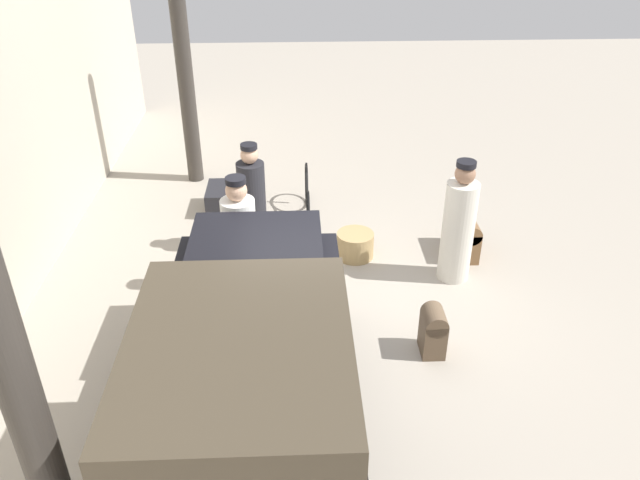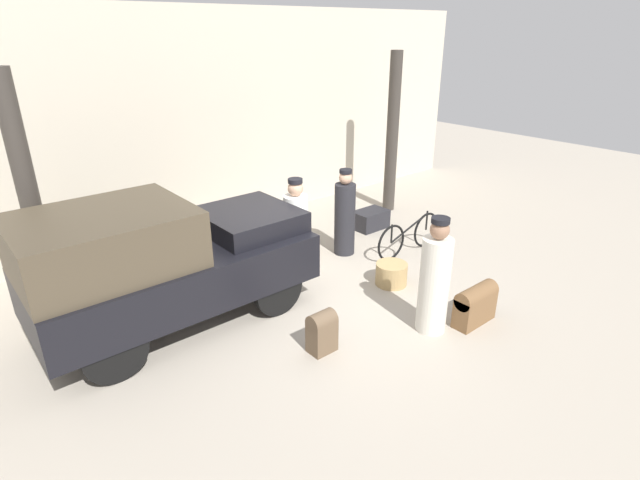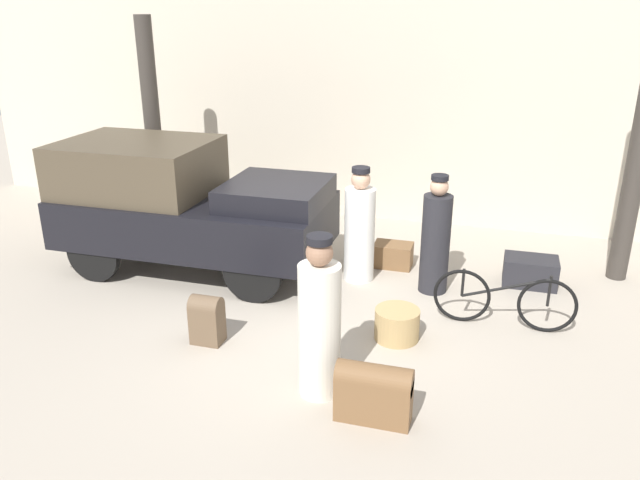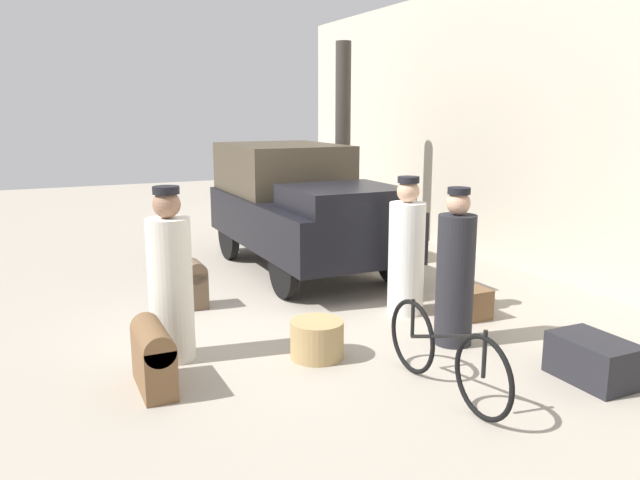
{
  "view_description": "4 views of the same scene",
  "coord_description": "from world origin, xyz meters",
  "px_view_note": "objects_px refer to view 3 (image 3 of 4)",
  "views": [
    {
      "loc": [
        -6.45,
        0.48,
        4.86
      ],
      "look_at": [
        0.2,
        0.2,
        0.95
      ],
      "focal_mm": 35.0,
      "sensor_mm": 36.0,
      "label": 1
    },
    {
      "loc": [
        -4.51,
        -5.41,
        4.09
      ],
      "look_at": [
        0.2,
        0.2,
        0.95
      ],
      "focal_mm": 28.0,
      "sensor_mm": 36.0,
      "label": 2
    },
    {
      "loc": [
        2.27,
        -7.0,
        3.82
      ],
      "look_at": [
        0.2,
        0.2,
        0.95
      ],
      "focal_mm": 35.0,
      "sensor_mm": 36.0,
      "label": 3
    },
    {
      "loc": [
        6.71,
        -2.86,
        2.45
      ],
      "look_at": [
        0.2,
        0.2,
        0.95
      ],
      "focal_mm": 35.0,
      "sensor_mm": 36.0,
      "label": 4
    }
  ],
  "objects_px": {
    "suitcase_tan_flat": "(374,391)",
    "suitcase_small_leather": "(530,271)",
    "porter_lifting_near_truck": "(436,240)",
    "porter_with_bicycle": "(320,324)",
    "conductor_in_dark_uniform": "(360,230)",
    "trunk_barrel_dark": "(207,318)",
    "suitcase_black_upright": "(393,255)",
    "truck": "(183,202)",
    "wicker_basket": "(397,324)",
    "bicycle": "(504,300)"
  },
  "relations": [
    {
      "from": "suitcase_tan_flat",
      "to": "suitcase_small_leather",
      "type": "distance_m",
      "value": 4.01
    },
    {
      "from": "suitcase_small_leather",
      "to": "porter_lifting_near_truck",
      "type": "bearing_deg",
      "value": -155.92
    },
    {
      "from": "suitcase_tan_flat",
      "to": "porter_with_bicycle",
      "type": "bearing_deg",
      "value": 153.9
    },
    {
      "from": "conductor_in_dark_uniform",
      "to": "suitcase_small_leather",
      "type": "bearing_deg",
      "value": 11.48
    },
    {
      "from": "porter_with_bicycle",
      "to": "suitcase_tan_flat",
      "type": "xyz_separation_m",
      "value": [
        0.63,
        -0.31,
        -0.47
      ]
    },
    {
      "from": "suitcase_small_leather",
      "to": "trunk_barrel_dark",
      "type": "bearing_deg",
      "value": -143.41
    },
    {
      "from": "suitcase_black_upright",
      "to": "truck",
      "type": "bearing_deg",
      "value": -163.74
    },
    {
      "from": "porter_with_bicycle",
      "to": "trunk_barrel_dark",
      "type": "height_order",
      "value": "porter_with_bicycle"
    },
    {
      "from": "suitcase_tan_flat",
      "to": "wicker_basket",
      "type": "bearing_deg",
      "value": 91.39
    },
    {
      "from": "suitcase_tan_flat",
      "to": "suitcase_black_upright",
      "type": "height_order",
      "value": "suitcase_tan_flat"
    },
    {
      "from": "truck",
      "to": "porter_lifting_near_truck",
      "type": "height_order",
      "value": "truck"
    },
    {
      "from": "conductor_in_dark_uniform",
      "to": "porter_with_bicycle",
      "type": "relative_size",
      "value": 0.97
    },
    {
      "from": "wicker_basket",
      "to": "suitcase_small_leather",
      "type": "distance_m",
      "value": 2.61
    },
    {
      "from": "conductor_in_dark_uniform",
      "to": "trunk_barrel_dark",
      "type": "height_order",
      "value": "conductor_in_dark_uniform"
    },
    {
      "from": "conductor_in_dark_uniform",
      "to": "suitcase_small_leather",
      "type": "xyz_separation_m",
      "value": [
        2.41,
        0.49,
        -0.56
      ]
    },
    {
      "from": "porter_lifting_near_truck",
      "to": "porter_with_bicycle",
      "type": "bearing_deg",
      "value": -106.97
    },
    {
      "from": "truck",
      "to": "wicker_basket",
      "type": "height_order",
      "value": "truck"
    },
    {
      "from": "wicker_basket",
      "to": "suitcase_tan_flat",
      "type": "height_order",
      "value": "suitcase_tan_flat"
    },
    {
      "from": "bicycle",
      "to": "trunk_barrel_dark",
      "type": "xyz_separation_m",
      "value": [
        -3.37,
        -1.37,
        -0.04
      ]
    },
    {
      "from": "wicker_basket",
      "to": "suitcase_black_upright",
      "type": "height_order",
      "value": "wicker_basket"
    },
    {
      "from": "trunk_barrel_dark",
      "to": "suitcase_small_leather",
      "type": "height_order",
      "value": "trunk_barrel_dark"
    },
    {
      "from": "wicker_basket",
      "to": "trunk_barrel_dark",
      "type": "distance_m",
      "value": 2.27
    },
    {
      "from": "truck",
      "to": "trunk_barrel_dark",
      "type": "xyz_separation_m",
      "value": [
        1.31,
        -2.0,
        -0.72
      ]
    },
    {
      "from": "bicycle",
      "to": "wicker_basket",
      "type": "height_order",
      "value": "bicycle"
    },
    {
      "from": "suitcase_black_upright",
      "to": "suitcase_tan_flat",
      "type": "bearing_deg",
      "value": -83.02
    },
    {
      "from": "suitcase_black_upright",
      "to": "bicycle",
      "type": "bearing_deg",
      "value": -42.73
    },
    {
      "from": "truck",
      "to": "suitcase_black_upright",
      "type": "xyz_separation_m",
      "value": [
        3.04,
        0.89,
        -0.86
      ]
    },
    {
      "from": "bicycle",
      "to": "porter_lifting_near_truck",
      "type": "height_order",
      "value": "porter_lifting_near_truck"
    },
    {
      "from": "suitcase_tan_flat",
      "to": "suitcase_small_leather",
      "type": "height_order",
      "value": "suitcase_tan_flat"
    },
    {
      "from": "porter_with_bicycle",
      "to": "conductor_in_dark_uniform",
      "type": "bearing_deg",
      "value": 94.72
    },
    {
      "from": "suitcase_black_upright",
      "to": "wicker_basket",
      "type": "bearing_deg",
      "value": -78.94
    },
    {
      "from": "trunk_barrel_dark",
      "to": "conductor_in_dark_uniform",
      "type": "bearing_deg",
      "value": 59.85
    },
    {
      "from": "truck",
      "to": "wicker_basket",
      "type": "bearing_deg",
      "value": -20.53
    },
    {
      "from": "suitcase_tan_flat",
      "to": "porter_lifting_near_truck",
      "type": "bearing_deg",
      "value": 85.9
    },
    {
      "from": "wicker_basket",
      "to": "porter_lifting_near_truck",
      "type": "bearing_deg",
      "value": 79.98
    },
    {
      "from": "porter_lifting_near_truck",
      "to": "suitcase_black_upright",
      "type": "distance_m",
      "value": 1.14
    },
    {
      "from": "wicker_basket",
      "to": "truck",
      "type": "bearing_deg",
      "value": 159.47
    },
    {
      "from": "suitcase_tan_flat",
      "to": "truck",
      "type": "bearing_deg",
      "value": 140.18
    },
    {
      "from": "conductor_in_dark_uniform",
      "to": "porter_with_bicycle",
      "type": "distance_m",
      "value": 2.91
    },
    {
      "from": "truck",
      "to": "suitcase_small_leather",
      "type": "bearing_deg",
      "value": 8.71
    },
    {
      "from": "wicker_basket",
      "to": "porter_with_bicycle",
      "type": "xyz_separation_m",
      "value": [
        -0.59,
        -1.31,
        0.6
      ]
    },
    {
      "from": "wicker_basket",
      "to": "porter_with_bicycle",
      "type": "height_order",
      "value": "porter_with_bicycle"
    },
    {
      "from": "truck",
      "to": "suitcase_tan_flat",
      "type": "bearing_deg",
      "value": -39.82
    },
    {
      "from": "suitcase_tan_flat",
      "to": "trunk_barrel_dark",
      "type": "height_order",
      "value": "suitcase_tan_flat"
    },
    {
      "from": "conductor_in_dark_uniform",
      "to": "suitcase_black_upright",
      "type": "xyz_separation_m",
      "value": [
        0.4,
        0.6,
        -0.58
      ]
    },
    {
      "from": "suitcase_black_upright",
      "to": "trunk_barrel_dark",
      "type": "bearing_deg",
      "value": -120.92
    },
    {
      "from": "wicker_basket",
      "to": "suitcase_tan_flat",
      "type": "bearing_deg",
      "value": -88.61
    },
    {
      "from": "porter_lifting_near_truck",
      "to": "suitcase_small_leather",
      "type": "relative_size",
      "value": 2.24
    },
    {
      "from": "bicycle",
      "to": "porter_lifting_near_truck",
      "type": "xyz_separation_m",
      "value": [
        -0.96,
        0.81,
        0.4
      ]
    },
    {
      "from": "truck",
      "to": "porter_with_bicycle",
      "type": "height_order",
      "value": "truck"
    }
  ]
}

